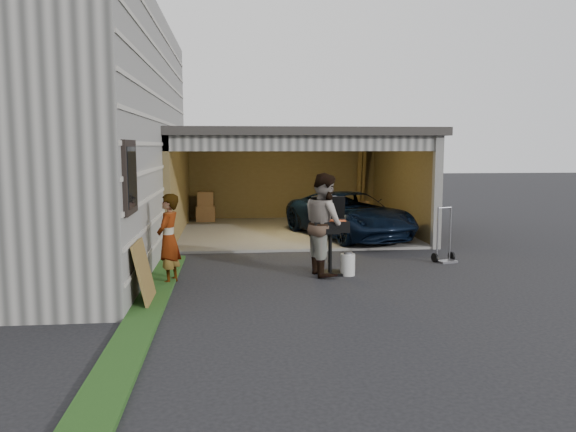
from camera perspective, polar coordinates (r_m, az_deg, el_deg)
name	(u,v)px	position (r m, az deg, el deg)	size (l,w,h in m)	color
ground	(290,291)	(9.68, 0.17, -7.58)	(80.00, 80.00, 0.00)	black
house	(6,133)	(14.23, -26.72, 7.55)	(7.00, 11.00, 5.50)	#474744
groundcover_strip	(147,310)	(8.76, -14.12, -9.20)	(0.50, 8.00, 0.06)	#193814
garage	(291,167)	(16.21, 0.36, 5.04)	(6.80, 6.30, 2.90)	#605E59
minivan	(349,217)	(14.96, 6.24, -0.09)	(1.96, 4.25, 1.18)	black
woman	(169,239)	(10.24, -12.04, -2.29)	(0.59, 0.39, 1.62)	silver
man	(325,224)	(10.73, 3.78, -0.82)	(0.95, 0.74, 1.96)	#3D2618
bbq_grill	(330,229)	(10.78, 4.29, -1.30)	(0.67, 0.59, 1.49)	black
propane_tank	(348,265)	(10.81, 6.09, -4.93)	(0.28, 0.28, 0.42)	beige
plywood_panel	(144,273)	(9.05, -14.40, -5.63)	(0.04, 0.90, 1.00)	brown
hand_truck	(445,251)	(12.44, 15.65, -3.48)	(0.52, 0.46, 1.19)	slate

